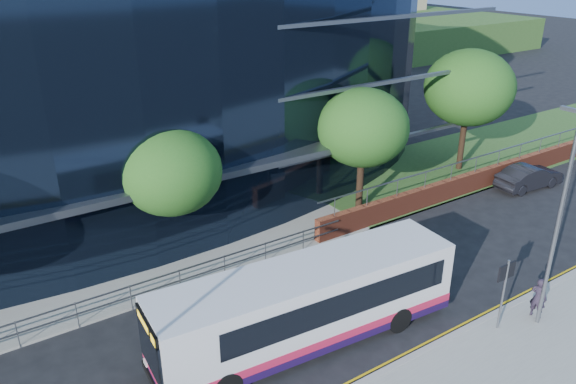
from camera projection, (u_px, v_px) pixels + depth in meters
ground at (373, 352)px, 19.22m from camera, size 200.00×200.00×0.00m
kerb at (394, 367)px, 18.42m from camera, size 80.00×0.25×0.16m
yellow_line_outer at (389, 366)px, 18.61m from camera, size 80.00×0.08×0.01m
yellow_line_inner at (386, 363)px, 18.72m from camera, size 80.00×0.08×0.01m
far_forecourt at (101, 264)px, 24.51m from camera, size 50.00×8.00×0.10m
grass_verge at (523, 142)px, 39.82m from camera, size 36.00×8.00×0.12m
glass_office at (63, 45)px, 29.86m from camera, size 44.00×23.10×16.00m
retaining_wall at (537, 161)px, 34.74m from camera, size 34.00×0.40×2.11m
guard_railings at (76, 309)px, 20.14m from camera, size 24.00×0.05×1.10m
street_sign at (505, 280)px, 19.45m from camera, size 0.85×0.09×2.80m
tree_far_b at (171, 172)px, 23.24m from camera, size 4.29×4.29×6.05m
tree_far_c at (363, 128)px, 27.83m from camera, size 4.62×4.62×6.51m
tree_far_d at (469, 88)px, 32.93m from camera, size 5.28×5.28×7.44m
tree_dist_e at (294, 31)px, 60.12m from camera, size 4.62×4.62×6.51m
tree_dist_f at (390, 22)px, 69.94m from camera, size 4.29×4.29×6.05m
streetlight_east at (559, 216)px, 18.85m from camera, size 0.15×0.77×8.00m
city_bus at (310, 303)px, 19.19m from camera, size 11.11×3.33×2.96m
parked_car at (529, 177)px, 32.13m from camera, size 4.31×1.84×1.38m
pedestrian at (538, 298)px, 20.54m from camera, size 0.48×0.65×1.62m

